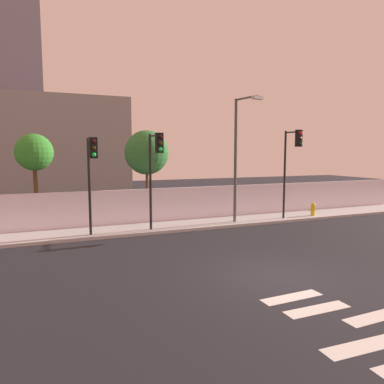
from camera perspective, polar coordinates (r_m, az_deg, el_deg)
ground_plane at (r=11.86m, az=13.33°, el=-12.98°), size 80.00×80.00×0.00m
sidewalk at (r=18.86m, az=-1.44°, el=-5.36°), size 36.00×2.40×0.15m
perimeter_wall at (r=19.88m, az=-2.78°, el=-1.91°), size 36.00×0.18×1.80m
crosswalk_marking at (r=9.09m, az=25.61°, el=-19.60°), size 3.21×4.75×0.01m
traffic_light_left at (r=16.64m, az=-5.93°, el=5.05°), size 0.36×1.45×4.63m
traffic_light_center at (r=20.36m, az=15.72°, el=5.68°), size 0.35×1.34×4.96m
traffic_light_right at (r=16.20m, az=-15.81°, el=4.20°), size 0.36×1.16×4.39m
street_lamp_curbside at (r=19.09m, az=7.46°, el=6.69°), size 0.68×1.85×6.56m
fire_hydrant at (r=22.51m, az=18.80°, el=-2.56°), size 0.44×0.26×0.75m
roadside_tree_leftmost at (r=19.57m, az=-23.97°, el=5.70°), size 1.85×1.85×4.84m
roadside_tree_midleft at (r=20.28m, az=-7.27°, el=6.26°), size 2.49×2.49×5.14m
low_building_distant at (r=32.55m, az=-20.69°, el=6.50°), size 11.40×6.00×8.46m
tower_on_skyline at (r=45.66m, az=-26.75°, el=17.90°), size 5.93×5.00×27.17m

